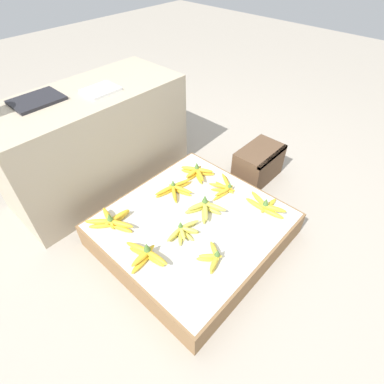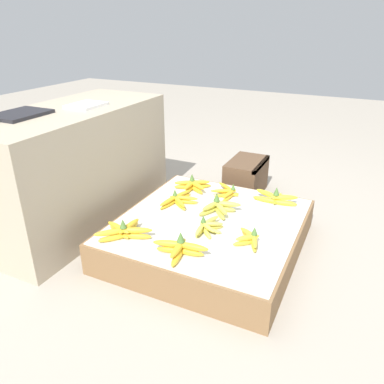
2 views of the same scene
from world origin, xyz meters
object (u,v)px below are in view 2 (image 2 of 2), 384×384
Objects in this scene: banana_bunch_middle_right at (227,192)px; banana_bunch_back_right at (193,185)px; banana_bunch_middle_left at (180,248)px; foam_tray_white at (86,105)px; banana_bunch_middle_midleft at (207,227)px; banana_bunch_back_left at (124,231)px; wooden_crate at (246,177)px; banana_bunch_back_midright at (178,200)px; banana_bunch_front_right at (276,198)px; banana_bunch_middle_midright at (218,208)px; banana_bunch_front_midleft at (250,239)px.

banana_bunch_middle_right is 0.23m from banana_bunch_back_right.
foam_tray_white reaches higher than banana_bunch_middle_left.
banana_bunch_middle_right is (0.44, 0.06, -0.00)m from banana_bunch_middle_midleft.
banana_bunch_back_right is (0.65, -0.06, -0.00)m from banana_bunch_back_left.
wooden_crate is at bearing 2.92° from banana_bunch_middle_right.
banana_bunch_back_left is (-0.23, 0.35, 0.01)m from banana_bunch_middle_midleft.
banana_bunch_middle_right is 0.32m from banana_bunch_back_midright.
banana_bunch_back_midright is (-0.26, 0.50, -0.01)m from banana_bunch_front_right.
banana_bunch_back_right reaches higher than wooden_crate.
banana_bunch_middle_right is (0.23, 0.04, -0.01)m from banana_bunch_middle_midright.
banana_bunch_middle_left is at bearing -177.28° from banana_bunch_middle_right.
banana_bunch_back_midright is at bearing 117.31° from banana_bunch_front_right.
banana_bunch_middle_left is 1.08× the size of banana_bunch_middle_right.
banana_bunch_middle_right is (-0.44, -0.02, 0.07)m from wooden_crate.
banana_bunch_front_midleft is 0.71× the size of banana_bunch_middle_right.
banana_bunch_middle_midleft is at bearing -127.02° from banana_bunch_back_midright.
banana_bunch_middle_left reaches higher than banana_bunch_middle_midright.
banana_bunch_middle_midright reaches higher than banana_bunch_front_right.
banana_bunch_middle_right is at bearing -177.08° from wooden_crate.
banana_bunch_middle_midright is (0.23, 0.25, 0.01)m from banana_bunch_front_midleft.
banana_bunch_middle_midright is (-0.68, -0.06, 0.08)m from wooden_crate.
banana_bunch_middle_midright is at bearing 136.64° from banana_bunch_front_right.
banana_bunch_front_right is 1.12× the size of banana_bunch_middle_midleft.
banana_bunch_front_midleft is 0.49m from banana_bunch_front_right.
banana_bunch_front_midleft is at bearing -130.89° from banana_bunch_back_right.
wooden_crate is at bearing -45.58° from foam_tray_white.
banana_bunch_middle_midleft is at bearing 84.62° from banana_bunch_front_midleft.
wooden_crate is at bearing 37.01° from banana_bunch_front_right.
foam_tray_white is (-0.06, 0.55, 0.50)m from banana_bunch_back_midright.
banana_bunch_back_midright is (0.43, -0.07, -0.01)m from banana_bunch_back_left.
banana_bunch_middle_midright is 0.94m from foam_tray_white.
banana_bunch_front_midleft is at bearing -147.79° from banana_bunch_middle_right.
banana_bunch_back_right is at bearing -5.26° from banana_bunch_back_left.
wooden_crate is 1.55× the size of banana_bunch_middle_midleft.
banana_bunch_middle_midleft is 0.35m from banana_bunch_back_midright.
banana_bunch_front_right reaches higher than banana_bunch_back_left.
banana_bunch_back_midright is at bearing 88.96° from banana_bunch_middle_midright.
banana_bunch_middle_left is 1.29× the size of foam_tray_white.
banana_bunch_middle_left is 1.02× the size of banana_bunch_back_left.
banana_bunch_front_right is 0.99× the size of banana_bunch_back_midright.
foam_tray_white reaches higher than banana_bunch_middle_midright.
banana_bunch_back_right is at bearing 49.11° from banana_bunch_front_midleft.
banana_bunch_back_midright is (-0.67, 0.19, 0.07)m from wooden_crate.
foam_tray_white is (-0.32, 1.05, 0.50)m from banana_bunch_front_right.
banana_bunch_front_right is 1.29× the size of foam_tray_white.
banana_bunch_front_right is 0.76m from banana_bunch_middle_left.
banana_bunch_back_right is 0.78m from foam_tray_white.
foam_tray_white is at bearing 95.82° from banana_bunch_back_midright.
banana_bunch_middle_left is (-0.23, 0.26, 0.01)m from banana_bunch_front_midleft.
foam_tray_white reaches higher than banana_bunch_front_midleft.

